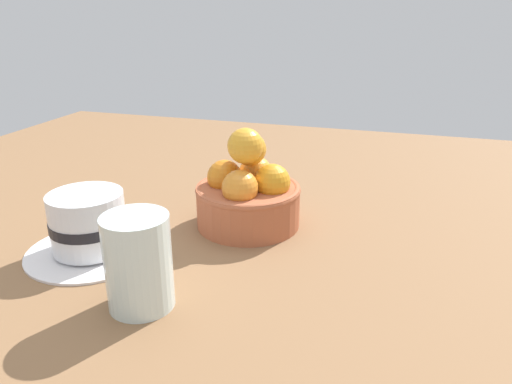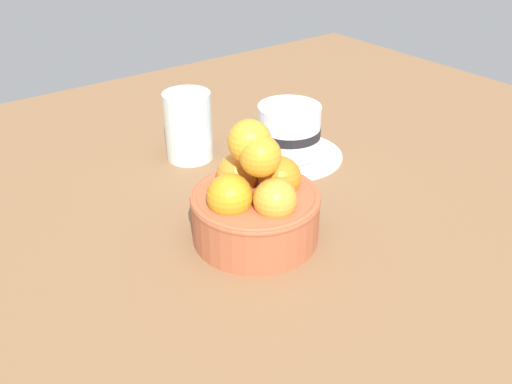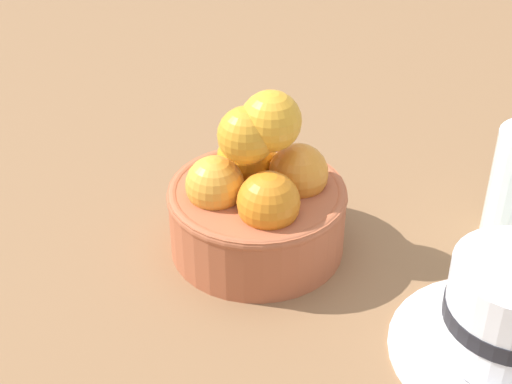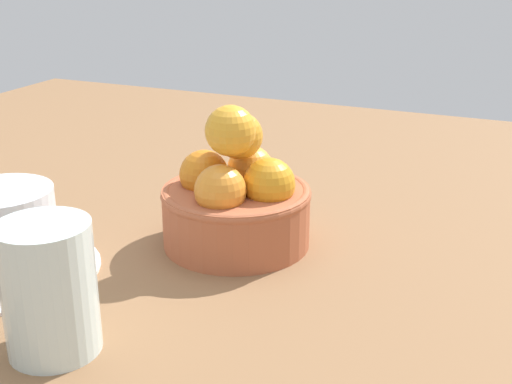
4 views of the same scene
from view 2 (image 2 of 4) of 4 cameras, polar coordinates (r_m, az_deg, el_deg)
name	(u,v)px [view 2 (image 2 of 4)]	position (r cm, az deg, el deg)	size (l,w,h in cm)	color
ground_plane	(256,252)	(61.85, -0.05, -6.31)	(138.51, 118.17, 4.12)	brown
terracotta_bowl	(255,201)	(58.06, -0.09, -1.01)	(14.09, 14.09, 13.71)	#AD5938
coffee_cup	(289,134)	(76.47, 3.47, 6.10)	(15.54, 15.54, 7.63)	white
water_glass	(188,126)	(75.95, -7.16, 6.93)	(6.56, 6.56, 9.65)	silver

